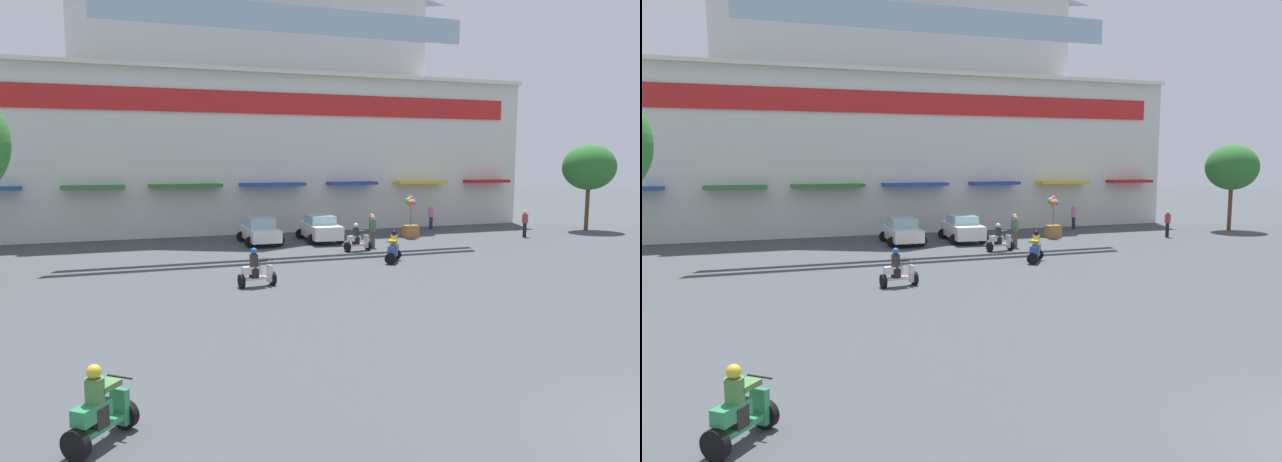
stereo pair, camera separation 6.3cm
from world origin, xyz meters
TOP-DOWN VIEW (x-y plane):
  - ground_plane at (0.00, 13.00)m, footprint 128.00×128.00m
  - colonial_building at (-0.00, 36.68)m, footprint 37.42×18.35m
  - plaza_tree_1 at (20.39, 24.55)m, footprint 3.59×3.06m
  - parked_car_0 at (-1.75, 25.61)m, footprint 2.26×3.91m
  - parked_car_1 at (1.80, 25.56)m, footprint 2.42×4.28m
  - scooter_rider_0 at (2.71, 17.90)m, footprint 1.26×1.42m
  - scooter_rider_2 at (-4.48, 14.92)m, footprint 1.44×0.69m
  - scooter_rider_5 at (2.43, 21.47)m, footprint 1.46×0.72m
  - scooter_rider_7 at (-9.76, 3.88)m, footprint 1.25×1.36m
  - pedestrian_0 at (10.87, 28.52)m, footprint 0.54×0.54m
  - pedestrian_2 at (3.70, 22.31)m, footprint 0.39×0.39m
  - pedestrian_3 at (14.23, 23.09)m, footprint 0.47×0.47m
  - pedestrian_4 at (4.17, 23.48)m, footprint 0.34×0.34m
  - balloon_vendor_cart at (7.52, 25.22)m, footprint 0.97×0.79m

SIDE VIEW (x-z plane):
  - ground_plane at x=0.00m, z-range 0.00..0.00m
  - scooter_rider_7 at x=-9.76m, z-range -0.13..1.30m
  - scooter_rider_2 at x=-4.48m, z-range -0.14..1.34m
  - scooter_rider_5 at x=2.43m, z-range -0.13..1.34m
  - scooter_rider_0 at x=2.71m, z-range -0.13..1.35m
  - parked_car_0 at x=-1.75m, z-range 0.00..1.52m
  - parked_car_1 at x=1.80m, z-range 0.01..1.52m
  - pedestrian_3 at x=14.23m, z-range 0.12..1.75m
  - pedestrian_0 at x=10.87m, z-range 0.11..1.77m
  - pedestrian_2 at x=3.70m, z-range 0.12..1.86m
  - pedestrian_4 at x=4.17m, z-range 0.14..1.85m
  - balloon_vendor_cart at x=7.52m, z-range -0.22..2.32m
  - plaza_tree_1 at x=20.39m, z-range 1.34..7.04m
  - colonial_building at x=0.00m, z-range -1.33..18.35m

